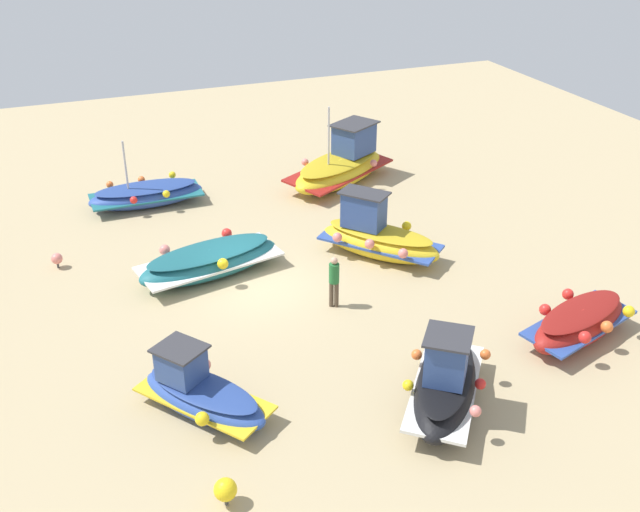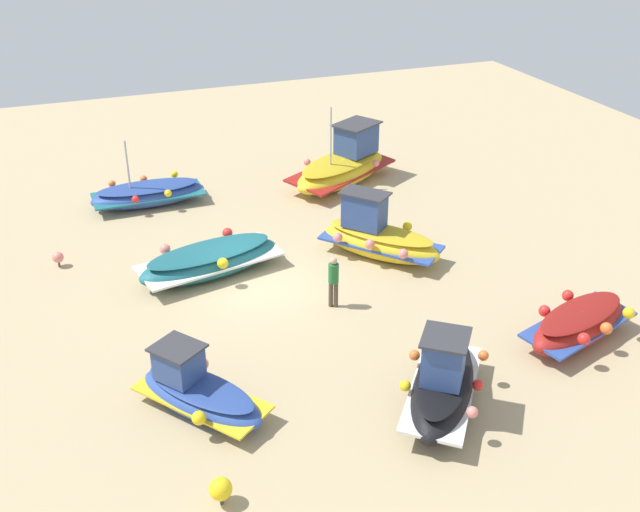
% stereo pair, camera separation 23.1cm
% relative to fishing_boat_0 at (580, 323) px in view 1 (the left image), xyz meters
% --- Properties ---
extents(ground_plane, '(48.57, 48.57, 0.00)m').
position_rel_fishing_boat_0_xyz_m(ground_plane, '(6.44, 7.66, -0.56)').
color(ground_plane, tan).
extents(fishing_boat_0, '(2.59, 4.18, 1.15)m').
position_rel_fishing_boat_0_xyz_m(fishing_boat_0, '(0.00, 0.00, 0.00)').
color(fishing_boat_0, maroon).
rests_on(fishing_boat_0, ground_plane).
extents(fishing_boat_1, '(4.52, 5.74, 3.61)m').
position_rel_fishing_boat_0_xyz_m(fishing_boat_1, '(13.69, 1.63, 0.22)').
color(fishing_boat_1, gold).
rests_on(fishing_boat_1, ground_plane).
extents(fishing_boat_2, '(4.26, 3.79, 2.33)m').
position_rel_fishing_boat_0_xyz_m(fishing_boat_2, '(-1.26, 5.13, 0.17)').
color(fishing_boat_2, black).
rests_on(fishing_boat_2, ground_plane).
extents(fishing_boat_3, '(2.74, 5.20, 1.07)m').
position_rel_fishing_boat_0_xyz_m(fishing_boat_3, '(7.67, 8.93, -0.04)').
color(fishing_boat_3, '#1E6670').
rests_on(fishing_boat_3, ground_plane).
extents(fishing_boat_4, '(4.32, 3.94, 2.32)m').
position_rel_fishing_boat_0_xyz_m(fishing_boat_4, '(6.88, 3.16, 0.18)').
color(fishing_boat_4, gold).
rests_on(fishing_boat_4, ground_plane).
extents(fishing_boat_5, '(3.81, 3.28, 1.72)m').
position_rel_fishing_boat_0_xyz_m(fishing_boat_5, '(0.82, 10.89, -0.01)').
color(fishing_boat_5, '#2D4C9E').
rests_on(fishing_boat_5, ground_plane).
extents(fishing_boat_6, '(2.15, 4.55, 2.81)m').
position_rel_fishing_boat_0_xyz_m(fishing_boat_6, '(14.24, 9.87, -0.10)').
color(fishing_boat_6, '#2D4C9E').
rests_on(fishing_boat_6, ground_plane).
extents(person_walking, '(0.32, 0.32, 1.71)m').
position_rel_fishing_boat_0_xyz_m(person_walking, '(4.28, 5.86, 0.42)').
color(person_walking, brown).
rests_on(person_walking, ground_plane).
extents(mooring_buoy_0, '(0.38, 0.38, 0.54)m').
position_rel_fishing_boat_0_xyz_m(mooring_buoy_0, '(10.04, 13.65, -0.21)').
color(mooring_buoy_0, '#3F3F42').
rests_on(mooring_buoy_0, ground_plane).
extents(mooring_buoy_1, '(0.51, 0.51, 0.68)m').
position_rel_fishing_boat_0_xyz_m(mooring_buoy_1, '(-2.48, 11.15, -0.14)').
color(mooring_buoy_1, '#3F3F42').
rests_on(mooring_buoy_1, ground_plane).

